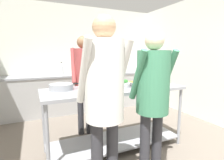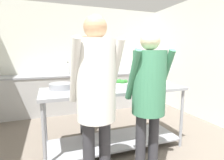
% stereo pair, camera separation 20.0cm
% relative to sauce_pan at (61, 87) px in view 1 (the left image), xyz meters
% --- Properties ---
extents(wall_rear, '(4.49, 0.06, 2.65)m').
position_rel_sauce_pan_xyz_m(wall_rear, '(0.77, 2.25, 0.35)').
color(wall_rear, silver).
rests_on(wall_rear, ground_plane).
extents(wall_right, '(0.06, 4.17, 2.65)m').
position_rel_sauce_pan_xyz_m(wall_right, '(2.98, 0.22, 0.35)').
color(wall_right, silver).
rests_on(wall_right, ground_plane).
extents(back_counter, '(4.33, 0.65, 0.92)m').
position_rel_sauce_pan_xyz_m(back_counter, '(0.77, 1.88, -0.51)').
color(back_counter, '#A8A8A8').
rests_on(back_counter, ground_plane).
extents(serving_counter, '(2.04, 0.72, 0.93)m').
position_rel_sauce_pan_xyz_m(serving_counter, '(0.73, -0.16, -0.35)').
color(serving_counter, gray).
rests_on(serving_counter, ground_plane).
extents(sauce_pan, '(0.46, 0.32, 0.08)m').
position_rel_sauce_pan_xyz_m(sauce_pan, '(0.00, 0.00, 0.00)').
color(sauce_pan, gray).
rests_on(sauce_pan, serving_counter).
extents(serving_tray_roast, '(0.42, 0.30, 0.05)m').
position_rel_sauce_pan_xyz_m(serving_tray_roast, '(0.47, -0.04, -0.02)').
color(serving_tray_roast, gray).
rests_on(serving_tray_roast, serving_counter).
extents(broccoli_bowl, '(0.25, 0.25, 0.12)m').
position_rel_sauce_pan_xyz_m(broccoli_bowl, '(0.84, -0.17, 0.00)').
color(broccoli_bowl, '#B2B2B7').
rests_on(broccoli_bowl, serving_counter).
extents(serving_tray_vegetables, '(0.42, 0.33, 0.05)m').
position_rel_sauce_pan_xyz_m(serving_tray_vegetables, '(1.21, -0.13, -0.02)').
color(serving_tray_vegetables, gray).
rests_on(serving_tray_vegetables, serving_counter).
extents(plate_stack, '(0.23, 0.23, 0.05)m').
position_rel_sauce_pan_xyz_m(plate_stack, '(1.57, -0.15, -0.02)').
color(plate_stack, white).
rests_on(plate_stack, serving_counter).
extents(guest_serving_left, '(0.47, 0.36, 1.75)m').
position_rel_sauce_pan_xyz_m(guest_serving_left, '(0.25, -0.94, 0.11)').
color(guest_serving_left, '#2D2D33').
rests_on(guest_serving_left, ground_plane).
extents(guest_serving_right, '(0.48, 0.36, 1.66)m').
position_rel_sauce_pan_xyz_m(guest_serving_right, '(0.87, -0.85, 0.05)').
color(guest_serving_right, '#2D2D33').
rests_on(guest_serving_right, ground_plane).
extents(cook_behind_counter, '(0.46, 0.39, 1.72)m').
position_rel_sauce_pan_xyz_m(cook_behind_counter, '(0.46, 0.50, 0.10)').
color(cook_behind_counter, '#2D2D33').
rests_on(cook_behind_counter, ground_plane).
extents(water_bottle, '(0.08, 0.08, 0.31)m').
position_rel_sauce_pan_xyz_m(water_bottle, '(0.29, 1.85, 0.09)').
color(water_bottle, silver).
rests_on(water_bottle, back_counter).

